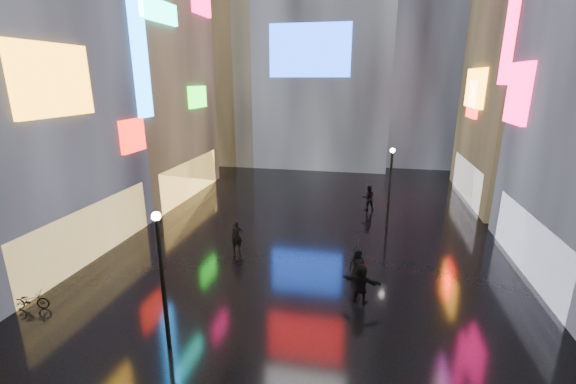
# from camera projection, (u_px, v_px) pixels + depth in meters

# --- Properties ---
(ground) EXTENTS (140.00, 140.00, 0.00)m
(ground) POSITION_uv_depth(u_px,v_px,m) (314.00, 233.00, 24.27)
(ground) COLOR black
(ground) RESTS_ON ground
(building_left_far) EXTENTS (10.28, 12.00, 22.00)m
(building_left_far) POSITION_uv_depth(u_px,v_px,m) (124.00, 57.00, 29.91)
(building_left_far) COLOR black
(building_left_far) RESTS_ON ground
(building_right_far) EXTENTS (10.28, 12.00, 28.00)m
(building_right_far) POSITION_uv_depth(u_px,v_px,m) (566.00, 9.00, 26.61)
(building_right_far) COLOR black
(building_right_far) RESTS_ON ground
(tower_flank_right) EXTENTS (12.00, 12.00, 34.00)m
(tower_flank_right) POSITION_uv_depth(u_px,v_px,m) (431.00, 6.00, 42.15)
(tower_flank_right) COLOR black
(tower_flank_right) RESTS_ON ground
(tower_flank_left) EXTENTS (10.00, 10.00, 26.00)m
(tower_flank_left) POSITION_uv_depth(u_px,v_px,m) (221.00, 46.00, 43.99)
(tower_flank_left) COLOR black
(tower_flank_left) RESTS_ON ground
(lamp_near) EXTENTS (0.30, 0.30, 5.20)m
(lamp_near) POSITION_uv_depth(u_px,v_px,m) (162.00, 274.00, 13.09)
(lamp_near) COLOR black
(lamp_near) RESTS_ON ground
(lamp_far) EXTENTS (0.30, 0.30, 5.20)m
(lamp_far) POSITION_uv_depth(u_px,v_px,m) (390.00, 183.00, 24.57)
(lamp_far) COLOR black
(lamp_far) RESTS_ON ground
(pedestrian_4) EXTENTS (0.93, 0.74, 1.65)m
(pedestrian_4) POSITION_uv_depth(u_px,v_px,m) (357.00, 264.00, 18.37)
(pedestrian_4) COLOR black
(pedestrian_4) RESTS_ON ground
(pedestrian_5) EXTENTS (1.73, 0.87, 1.79)m
(pedestrian_5) POSITION_uv_depth(u_px,v_px,m) (361.00, 283.00, 16.53)
(pedestrian_5) COLOR black
(pedestrian_5) RESTS_ON ground
(pedestrian_6) EXTENTS (0.79, 0.72, 1.80)m
(pedestrian_6) POSITION_uv_depth(u_px,v_px,m) (237.00, 237.00, 21.39)
(pedestrian_6) COLOR black
(pedestrian_6) RESTS_ON ground
(pedestrian_7) EXTENTS (1.05, 0.91, 1.86)m
(pedestrian_7) POSITION_uv_depth(u_px,v_px,m) (368.00, 198.00, 28.29)
(pedestrian_7) COLOR black
(pedestrian_7) RESTS_ON ground
(umbrella_2) EXTENTS (1.27, 1.28, 0.94)m
(umbrella_2) POSITION_uv_depth(u_px,v_px,m) (359.00, 239.00, 18.00)
(umbrella_2) COLOR black
(umbrella_2) RESTS_ON pedestrian_4
(bicycle) EXTENTS (1.61, 0.93, 0.80)m
(bicycle) POSITION_uv_depth(u_px,v_px,m) (30.00, 300.00, 16.14)
(bicycle) COLOR black
(bicycle) RESTS_ON ground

